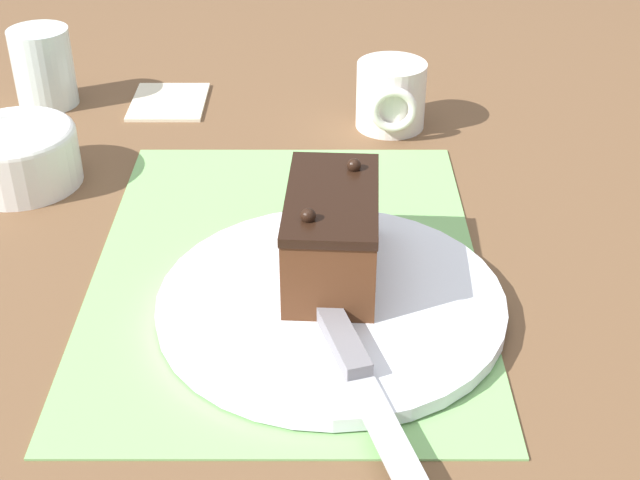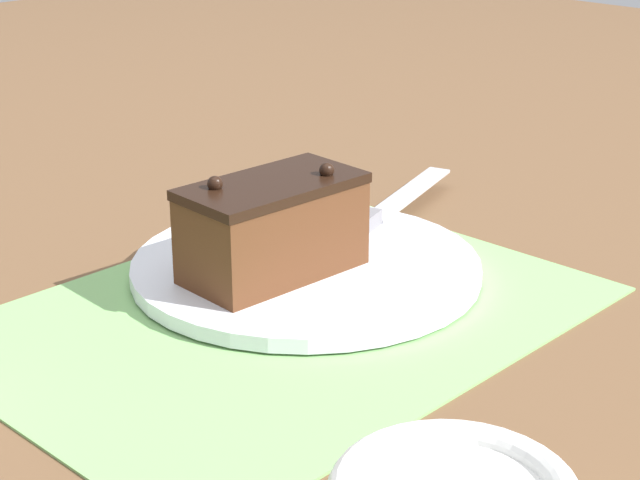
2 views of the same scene
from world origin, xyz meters
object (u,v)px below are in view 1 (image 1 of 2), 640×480
at_px(chocolate_cake, 332,233).
at_px(coffee_mug, 391,96).
at_px(drinking_glass, 43,67).
at_px(cake_plate, 331,302).
at_px(serving_knife, 361,379).
at_px(small_bowl, 18,154).

relative_size(chocolate_cake, coffee_mug, 1.66).
height_order(drinking_glass, coffee_mug, drinking_glass).
bearing_deg(drinking_glass, coffee_mug, 81.07).
height_order(cake_plate, chocolate_cake, chocolate_cake).
distance_m(serving_knife, small_bowl, 0.47).
height_order(cake_plate, coffee_mug, coffee_mug).
bearing_deg(chocolate_cake, coffee_mug, 167.48).
bearing_deg(drinking_glass, chocolate_cake, 41.56).
distance_m(drinking_glass, coffee_mug, 0.42).
bearing_deg(cake_plate, drinking_glass, -141.03).
bearing_deg(small_bowl, cake_plate, 54.99).
relative_size(serving_knife, drinking_glass, 2.58).
relative_size(cake_plate, coffee_mug, 3.23).
bearing_deg(cake_plate, serving_knife, 10.86).
bearing_deg(coffee_mug, serving_knife, -6.34).
height_order(chocolate_cake, coffee_mug, chocolate_cake).
height_order(serving_knife, drinking_glass, drinking_glass).
distance_m(cake_plate, coffee_mug, 0.37).
height_order(serving_knife, small_bowl, small_bowl).
bearing_deg(small_bowl, drinking_glass, -173.07).
bearing_deg(drinking_glass, serving_knife, 34.40).
relative_size(serving_knife, coffee_mug, 2.74).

